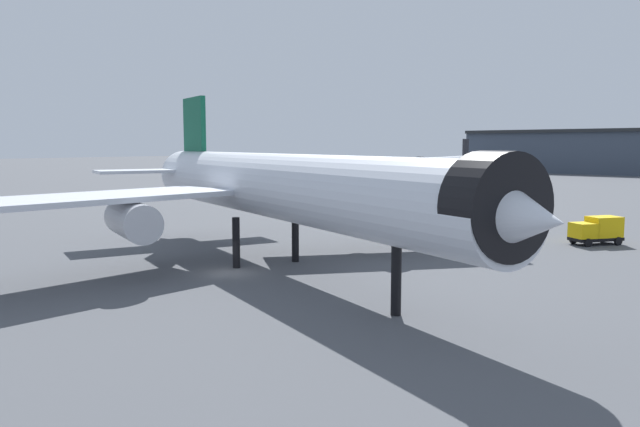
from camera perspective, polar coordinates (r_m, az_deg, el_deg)
The scene contains 6 objects.
ground at distance 53.15m, azimuth -8.34°, elevation -5.38°, with size 900.00×900.00×0.00m, color #4C4F54.
airliner_near_gate at distance 53.48m, azimuth -3.96°, elevation 2.39°, with size 56.21×50.31×16.04m.
airliner_far_taxiway at distance 166.15m, azimuth 11.50°, elevation 4.35°, with size 42.77×47.27×12.33m.
service_truck_front at distance 73.47m, azimuth 23.94°, elevation -1.37°, with size 5.09×5.80×3.00m.
baggage_tug_wing at distance 88.25m, azimuth 1.28°, elevation -0.03°, with size 2.13×3.33×1.85m.
baggage_cart_trailing at distance 83.72m, azimuth 12.06°, elevation -0.51°, with size 2.25×2.62×1.82m.
Camera 1 is at (37.57, -36.04, 10.69)m, focal length 35.07 mm.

